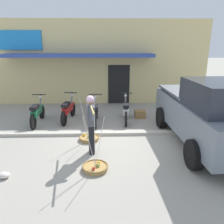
% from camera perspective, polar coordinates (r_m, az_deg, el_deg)
% --- Properties ---
extents(ground_plane, '(90.00, 90.00, 0.00)m').
position_cam_1_polar(ground_plane, '(7.11, -1.33, -8.01)').
color(ground_plane, '#9E998C').
extents(sidewalk_curb, '(20.00, 0.24, 0.10)m').
position_cam_1_polar(sidewalk_curb, '(7.73, -1.37, -5.47)').
color(sidewalk_curb, '#BAB4A5').
rests_on(sidewalk_curb, ground).
extents(fruit_vendor, '(0.32, 1.81, 1.70)m').
position_cam_1_polar(fruit_vendor, '(6.16, -5.45, -2.29)').
color(fruit_vendor, black).
rests_on(fruit_vendor, ground).
extents(fruit_basket_left_side, '(0.66, 0.66, 1.45)m').
position_cam_1_polar(fruit_basket_left_side, '(5.72, -4.33, -13.91)').
color(fruit_basket_left_side, '#B2894C').
rests_on(fruit_basket_left_side, ground).
extents(fruit_basket_right_side, '(0.66, 0.66, 1.45)m').
position_cam_1_polar(fruit_basket_right_side, '(7.34, -5.90, -6.63)').
color(fruit_basket_right_side, '#B2894C').
rests_on(fruit_basket_right_side, ground).
extents(motorcycle_nearest_shop, '(0.54, 1.82, 1.09)m').
position_cam_1_polar(motorcycle_nearest_shop, '(9.10, -18.73, -0.18)').
color(motorcycle_nearest_shop, black).
rests_on(motorcycle_nearest_shop, ground).
extents(motorcycle_second_in_row, '(0.54, 1.81, 1.09)m').
position_cam_1_polar(motorcycle_second_in_row, '(9.14, -11.24, 0.49)').
color(motorcycle_second_in_row, black).
rests_on(motorcycle_second_in_row, ground).
extents(motorcycle_third_in_row, '(0.54, 1.82, 1.09)m').
position_cam_1_polar(motorcycle_third_in_row, '(8.66, -4.30, -0.16)').
color(motorcycle_third_in_row, black).
rests_on(motorcycle_third_in_row, ground).
extents(motorcycle_end_of_row, '(0.54, 1.82, 1.09)m').
position_cam_1_polar(motorcycle_end_of_row, '(8.91, 3.54, 0.36)').
color(motorcycle_end_of_row, black).
rests_on(motorcycle_end_of_row, ground).
extents(parked_truck, '(2.29, 4.77, 2.10)m').
position_cam_1_polar(parked_truck, '(7.25, 23.70, -0.26)').
color(parked_truck, slate).
rests_on(parked_truck, ground).
extents(storefront_building, '(13.00, 6.00, 4.20)m').
position_cam_1_polar(storefront_building, '(13.98, -7.03, 13.23)').
color(storefront_building, '#DBC684').
rests_on(storefront_building, ground).
extents(plastic_litter_bag, '(0.28, 0.22, 0.14)m').
position_cam_1_polar(plastic_litter_bag, '(5.97, -26.13, -14.42)').
color(plastic_litter_bag, silver).
rests_on(plastic_litter_bag, ground).
extents(wooden_crate, '(0.44, 0.36, 0.32)m').
position_cam_1_polar(wooden_crate, '(9.51, 7.22, -0.51)').
color(wooden_crate, olive).
rests_on(wooden_crate, ground).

